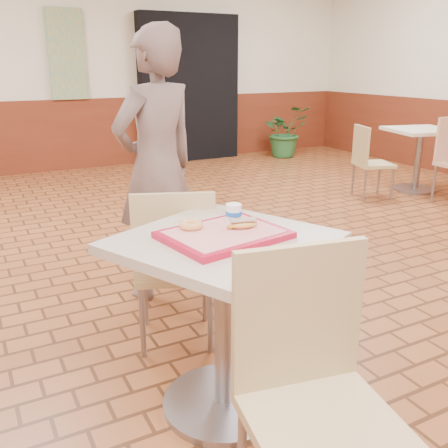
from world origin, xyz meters
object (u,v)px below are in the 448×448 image
customer (157,167)px  chair_second_left (368,158)px  chair_main_front (313,386)px  serving_tray (224,235)px  chair_main_back (174,261)px  potted_plant (285,131)px  paper_cup (234,214)px  ring_donut (191,225)px  main_table (224,297)px  long_john_donut (242,224)px  second_table (419,149)px

customer → chair_second_left: size_ratio=2.08×
chair_main_front → serving_tray: 0.72m
chair_main_back → potted_plant: (3.83, 4.57, -0.09)m
paper_cup → ring_donut: bearing=171.1°
ring_donut → customer: bearing=76.1°
main_table → ring_donut: (-0.10, 0.10, 0.31)m
long_john_donut → second_table: (3.87, 2.48, -0.36)m
paper_cup → second_table: (3.87, 2.42, -0.38)m
serving_tray → customer: bearing=81.7°
paper_cup → second_table: paper_cup is taller
long_john_donut → chair_main_front: bearing=-100.3°
chair_second_left → paper_cup: bearing=146.4°
second_table → potted_plant: size_ratio=0.90×
paper_cup → second_table: 4.58m
serving_tray → long_john_donut: (0.09, -0.00, 0.03)m
chair_main_front → main_table: bearing=97.2°
long_john_donut → potted_plant: 6.39m
customer → paper_cup: bearing=66.9°
chair_main_front → customer: (0.22, 1.93, 0.32)m
chair_main_front → ring_donut: bearing=105.4°
main_table → long_john_donut: 0.32m
second_table → chair_second_left: 0.79m
customer → ring_donut: customer is taller
customer → paper_cup: customer is taller
customer → chair_main_back: bearing=57.5°
customer → second_table: (3.77, 1.22, -0.36)m
customer → paper_cup: 1.20m
serving_tray → paper_cup: size_ratio=5.42×
long_john_donut → second_table: 4.61m
ring_donut → second_table: (4.06, 2.39, -0.35)m
chair_main_front → second_table: bearing=48.5°
customer → serving_tray: bearing=63.5°
long_john_donut → second_table: long_john_donut is taller
chair_main_front → ring_donut: size_ratio=9.71×
chair_main_front → potted_plant: size_ratio=1.16×
main_table → potted_plant: size_ratio=0.98×
main_table → serving_tray: serving_tray is taller
main_table → paper_cup: (0.08, 0.07, 0.34)m
chair_main_front → serving_tray: size_ratio=2.05×
chair_main_front → potted_plant: bearing=66.5°
potted_plant → customer: bearing=-133.3°
chair_main_front → serving_tray: chair_main_front is taller
serving_tray → ring_donut: size_ratio=4.72×
chair_main_front → second_table: size_ratio=1.29×
second_table → chair_second_left: chair_second_left is taller
chair_main_back → long_john_donut: bearing=118.4°
ring_donut → main_table: bearing=-42.9°
customer → long_john_donut: (-0.10, -1.27, 0.00)m
chair_main_front → chair_main_back: 1.24m
ring_donut → potted_plant: size_ratio=0.12×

